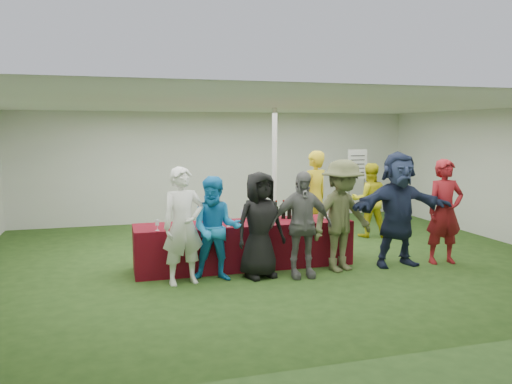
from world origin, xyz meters
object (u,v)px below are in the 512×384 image
object	(u,v)px
wine_list_sign	(357,170)
staff_back	(369,200)
customer_0	(183,226)
customer_2	(260,225)
dump_bucket	(335,215)
customer_5	(398,209)
customer_3	(302,224)
staff_pourer	(314,198)
customer_4	(342,216)
customer_6	(445,212)
serving_table	(244,244)
customer_1	(216,229)

from	to	relation	value
wine_list_sign	staff_back	xyz separation A→B (m)	(-0.44, -1.41, -0.53)
staff_back	customer_0	world-z (taller)	customer_0
wine_list_sign	customer_2	world-z (taller)	wine_list_sign
dump_bucket	customer_5	xyz separation A→B (m)	(0.94, -0.42, 0.12)
customer_0	customer_2	xyz separation A→B (m)	(1.18, 0.01, -0.05)
customer_2	customer_3	distance (m)	0.64
staff_pourer	customer_4	world-z (taller)	staff_pourer
customer_0	customer_5	distance (m)	3.58
customer_4	customer_5	bearing A→B (deg)	-15.16
wine_list_sign	customer_6	bearing A→B (deg)	-93.88
customer_6	customer_0	bearing A→B (deg)	-175.34
customer_2	serving_table	bearing A→B (deg)	84.35
customer_1	serving_table	bearing A→B (deg)	60.68
serving_table	customer_3	size ratio (longest dim) A/B	2.18
customer_2	dump_bucket	bearing A→B (deg)	3.15
staff_pourer	customer_1	size ratio (longest dim) A/B	1.18
staff_back	customer_5	distance (m)	2.29
staff_back	customer_4	world-z (taller)	customer_4
customer_4	customer_2	bearing A→B (deg)	161.64
serving_table	staff_pourer	world-z (taller)	staff_pourer
wine_list_sign	dump_bucket	bearing A→B (deg)	-122.69
wine_list_sign	customer_4	bearing A→B (deg)	-120.45
staff_back	customer_3	world-z (taller)	customer_3
staff_pourer	staff_back	world-z (taller)	staff_pourer
dump_bucket	staff_pourer	bearing A→B (deg)	82.46
customer_0	customer_1	size ratio (longest dim) A/B	1.10
dump_bucket	wine_list_sign	size ratio (longest dim) A/B	0.12
customer_2	customer_5	bearing A→B (deg)	-12.82
customer_1	staff_pourer	bearing A→B (deg)	52.52
staff_back	customer_0	xyz separation A→B (m)	(-4.24, -2.20, 0.08)
wine_list_sign	customer_2	bearing A→B (deg)	-134.22
dump_bucket	customer_2	size ratio (longest dim) A/B	0.13
serving_table	staff_back	size ratio (longest dim) A/B	2.29
dump_bucket	customer_2	world-z (taller)	customer_2
customer_0	customer_6	world-z (taller)	customer_6
dump_bucket	staff_back	world-z (taller)	staff_back
dump_bucket	customer_4	size ratio (longest dim) A/B	0.12
customer_6	customer_2	bearing A→B (deg)	-175.91
customer_0	customer_5	size ratio (longest dim) A/B	0.91
wine_list_sign	staff_back	size ratio (longest dim) A/B	1.14
customer_3	customer_1	bearing A→B (deg)	176.00
staff_pourer	customer_2	world-z (taller)	staff_pourer
staff_pourer	dump_bucket	bearing A→B (deg)	59.11
serving_table	customer_4	bearing A→B (deg)	-24.86
staff_back	customer_2	world-z (taller)	customer_2
wine_list_sign	customer_3	world-z (taller)	wine_list_sign
customer_1	customer_2	world-z (taller)	customer_2
customer_0	customer_3	xyz separation A→B (m)	(1.80, -0.15, -0.04)
staff_pourer	staff_back	distance (m)	1.47
dump_bucket	customer_4	world-z (taller)	customer_4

